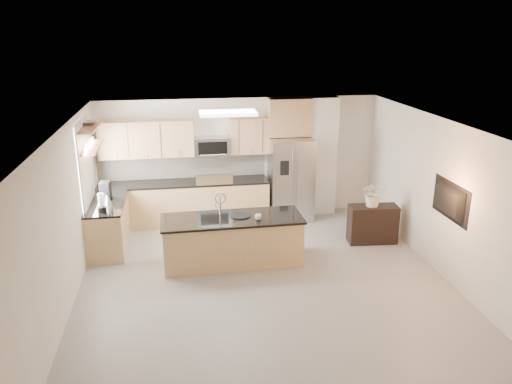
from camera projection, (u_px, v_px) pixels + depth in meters
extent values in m
plane|color=gray|center=(265.00, 284.00, 8.20)|extent=(6.50, 6.50, 0.00)
cube|color=white|center=(266.00, 127.00, 7.38)|extent=(6.00, 6.50, 0.02)
cube|color=silver|center=(239.00, 158.00, 10.83)|extent=(6.00, 0.02, 2.60)
cube|color=silver|center=(326.00, 327.00, 4.74)|extent=(6.00, 0.02, 2.60)
cube|color=silver|center=(65.00, 221.00, 7.33)|extent=(0.02, 6.50, 2.60)
cube|color=silver|center=(444.00, 200.00, 8.24)|extent=(0.02, 6.50, 2.60)
cube|color=tan|center=(185.00, 203.00, 10.61)|extent=(3.55, 0.65, 0.88)
cube|color=black|center=(184.00, 183.00, 10.47)|extent=(3.55, 0.66, 0.04)
cube|color=beige|center=(183.00, 166.00, 10.68)|extent=(3.55, 0.02, 0.52)
cube|color=tan|center=(109.00, 226.00, 9.39)|extent=(0.65, 1.50, 0.88)
cube|color=black|center=(106.00, 203.00, 9.24)|extent=(0.66, 1.50, 0.04)
cube|color=black|center=(214.00, 201.00, 10.70)|extent=(0.76, 0.64, 0.90)
cube|color=black|center=(213.00, 181.00, 10.56)|extent=(0.76, 0.62, 0.03)
cube|color=#A8A8AB|center=(214.00, 180.00, 10.24)|extent=(0.76, 0.04, 0.22)
cube|color=tan|center=(146.00, 139.00, 10.22)|extent=(1.92, 0.33, 0.75)
cube|color=tan|center=(249.00, 136.00, 10.54)|extent=(0.82, 0.33, 0.75)
cube|color=#A8A8AB|center=(212.00, 146.00, 10.45)|extent=(0.76, 0.40, 0.40)
cube|color=black|center=(213.00, 149.00, 10.27)|extent=(0.60, 0.02, 0.28)
cube|color=#A8A8AB|center=(290.00, 179.00, 10.77)|extent=(0.92, 0.75, 1.78)
cube|color=gray|center=(294.00, 184.00, 10.41)|extent=(0.02, 0.01, 1.69)
cube|color=black|center=(285.00, 168.00, 10.26)|extent=(0.18, 0.03, 0.30)
cube|color=silver|center=(322.00, 157.00, 10.96)|extent=(0.60, 0.30, 2.60)
cube|color=white|center=(85.00, 165.00, 8.96)|extent=(0.03, 1.05, 1.55)
cube|color=white|center=(85.00, 165.00, 8.96)|extent=(0.03, 1.15, 1.65)
cube|color=#9A5E3D|center=(91.00, 147.00, 8.98)|extent=(0.30, 1.20, 0.04)
cube|color=#9A5E3D|center=(89.00, 127.00, 8.86)|extent=(0.30, 1.20, 0.04)
cube|color=white|center=(228.00, 113.00, 8.83)|extent=(1.00, 0.50, 0.06)
cube|color=tan|center=(232.00, 241.00, 8.82)|extent=(2.42, 0.87, 0.81)
cube|color=black|center=(232.00, 219.00, 8.69)|extent=(2.48, 0.93, 0.04)
cube|color=black|center=(221.00, 220.00, 8.66)|extent=(0.51, 0.37, 0.01)
cylinder|color=#A8A8AB|center=(220.00, 205.00, 8.79)|extent=(0.03, 0.03, 0.34)
torus|color=#A8A8AB|center=(220.00, 198.00, 8.69)|extent=(0.21, 0.03, 0.21)
cube|color=black|center=(373.00, 224.00, 9.69)|extent=(0.96, 0.46, 0.74)
imported|color=white|center=(258.00, 217.00, 8.59)|extent=(0.13, 0.13, 0.09)
cylinder|color=black|center=(240.00, 216.00, 8.75)|extent=(0.37, 0.37, 0.02)
cylinder|color=black|center=(102.00, 210.00, 8.73)|extent=(0.15, 0.15, 0.10)
cylinder|color=silver|center=(101.00, 200.00, 8.67)|extent=(0.11, 0.11, 0.25)
cone|color=#A8A8AB|center=(107.00, 200.00, 9.08)|extent=(0.18, 0.18, 0.20)
cylinder|color=black|center=(107.00, 194.00, 9.04)|extent=(0.04, 0.04, 0.04)
cube|color=black|center=(105.00, 191.00, 9.36)|extent=(0.20, 0.24, 0.34)
cylinder|color=#A8A8AB|center=(105.00, 196.00, 9.33)|extent=(0.11, 0.11, 0.12)
imported|color=#A8A8AB|center=(90.00, 122.00, 8.97)|extent=(0.44, 0.44, 0.09)
imported|color=silver|center=(374.00, 187.00, 9.44)|extent=(0.80, 0.73, 0.77)
imported|color=black|center=(446.00, 201.00, 8.02)|extent=(0.14, 1.08, 0.62)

